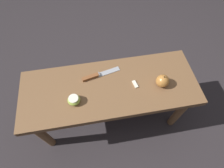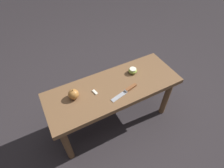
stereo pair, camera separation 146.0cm
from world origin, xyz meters
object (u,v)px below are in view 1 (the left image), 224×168
Objects in this scene: knife at (96,76)px; apple_cut at (74,100)px; wooden_bench at (110,92)px; apple_whole at (163,81)px.

apple_cut is at bearing -145.45° from knife.
knife reaches higher than wooden_bench.
wooden_bench is 12.29× the size of apple_whole.
wooden_bench is at bearing 16.79° from apple_cut.
knife is 0.41m from apple_whole.
apple_cut reaches higher than knife.
apple_cut is at bearing -177.16° from apple_whole.
knife is at bearing 47.16° from apple_cut.
knife is 2.79× the size of apple_whole.
apple_whole reaches higher than wooden_bench.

